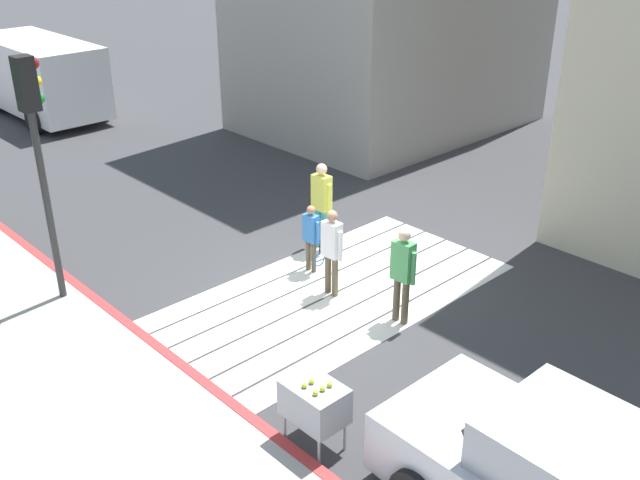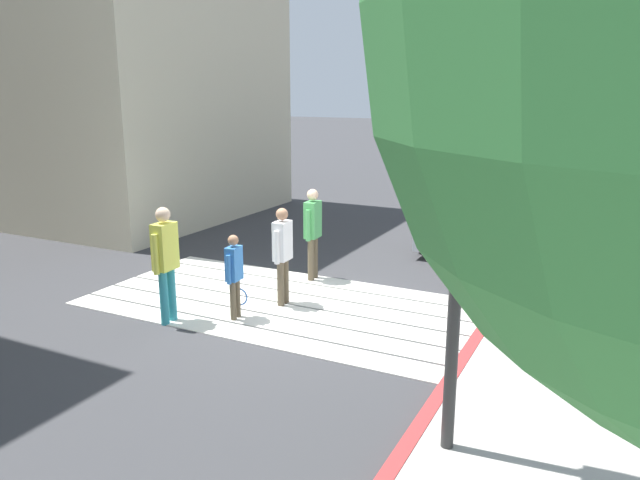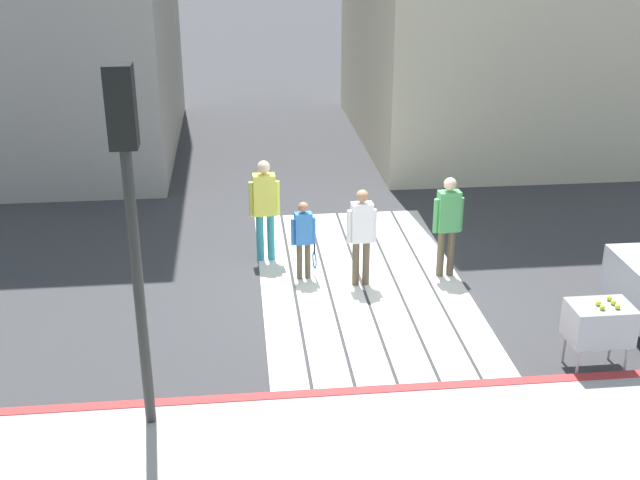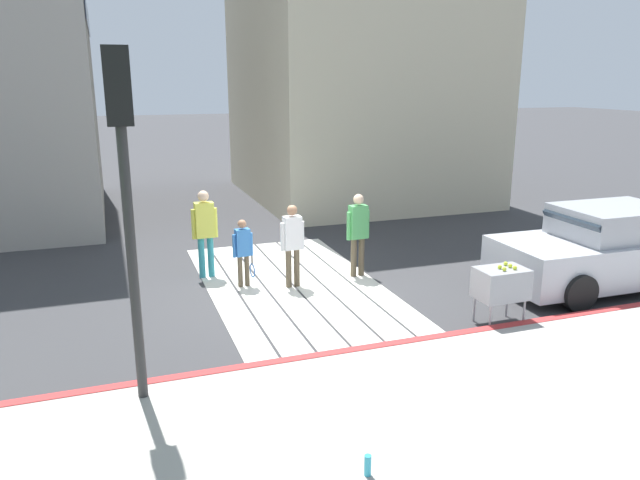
# 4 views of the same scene
# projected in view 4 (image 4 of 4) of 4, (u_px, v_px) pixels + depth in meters

# --- Properties ---
(ground_plane) EXTENTS (120.00, 120.00, 0.00)m
(ground_plane) POSITION_uv_depth(u_px,v_px,m) (294.00, 286.00, 11.73)
(ground_plane) COLOR #38383A
(crosswalk_stripes) EXTENTS (6.40, 3.25, 0.01)m
(crosswalk_stripes) POSITION_uv_depth(u_px,v_px,m) (294.00, 286.00, 11.73)
(crosswalk_stripes) COLOR silver
(crosswalk_stripes) RESTS_ON ground
(sidewalk_west) EXTENTS (4.80, 40.00, 0.12)m
(sidewalk_west) POSITION_uv_depth(u_px,v_px,m) (444.00, 441.00, 6.61)
(sidewalk_west) COLOR #ADA8A0
(sidewalk_west) RESTS_ON ground
(curb_painted) EXTENTS (0.16, 40.00, 0.13)m
(curb_painted) POSITION_uv_depth(u_px,v_px,m) (359.00, 352.00, 8.75)
(curb_painted) COLOR #BC3333
(curb_painted) RESTS_ON ground
(building_far_south) EXTENTS (8.00, 7.04, 10.35)m
(building_far_south) POSITION_uv_depth(u_px,v_px,m) (356.00, 38.00, 19.68)
(building_far_south) COLOR beige
(building_far_south) RESTS_ON ground
(car_parked_near_curb) EXTENTS (2.03, 4.32, 1.57)m
(car_parked_near_curb) POSITION_uv_depth(u_px,v_px,m) (606.00, 250.00, 11.54)
(car_parked_near_curb) COLOR silver
(car_parked_near_curb) RESTS_ON ground
(traffic_light_corner) EXTENTS (0.39, 0.28, 4.24)m
(traffic_light_corner) POSITION_uv_depth(u_px,v_px,m) (123.00, 159.00, 6.71)
(traffic_light_corner) COLOR #2D2D2D
(traffic_light_corner) RESTS_ON ground
(tennis_ball_cart) EXTENTS (0.56, 0.80, 1.02)m
(tennis_ball_cart) POSITION_uv_depth(u_px,v_px,m) (501.00, 284.00, 9.75)
(tennis_ball_cart) COLOR #99999E
(tennis_ball_cart) RESTS_ON ground
(water_bottle) EXTENTS (0.07, 0.07, 0.22)m
(water_bottle) POSITION_uv_depth(u_px,v_px,m) (368.00, 465.00, 5.92)
(water_bottle) COLOR #33A5BF
(water_bottle) RESTS_ON sidewalk_west
(pedestrian_adult_lead) EXTENTS (0.24, 0.52, 1.78)m
(pedestrian_adult_lead) POSITION_uv_depth(u_px,v_px,m) (205.00, 228.00, 11.99)
(pedestrian_adult_lead) COLOR teal
(pedestrian_adult_lead) RESTS_ON ground
(pedestrian_adult_trailing) EXTENTS (0.24, 0.50, 1.70)m
(pedestrian_adult_trailing) POSITION_uv_depth(u_px,v_px,m) (358.00, 229.00, 12.07)
(pedestrian_adult_trailing) COLOR brown
(pedestrian_adult_trailing) RESTS_ON ground
(pedestrian_adult_side) EXTENTS (0.22, 0.48, 1.62)m
(pedestrian_adult_side) POSITION_uv_depth(u_px,v_px,m) (292.00, 240.00, 11.45)
(pedestrian_adult_side) COLOR brown
(pedestrian_adult_side) RESTS_ON ground
(pedestrian_child_with_racket) EXTENTS (0.29, 0.41, 1.33)m
(pedestrian_child_with_racket) POSITION_uv_depth(u_px,v_px,m) (243.00, 249.00, 11.52)
(pedestrian_child_with_racket) COLOR brown
(pedestrian_child_with_racket) RESTS_ON ground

